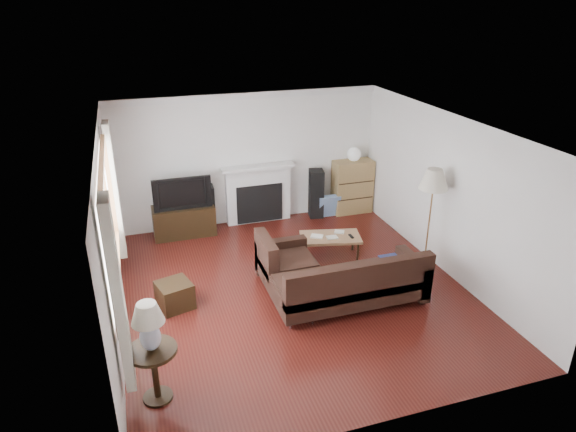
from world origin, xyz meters
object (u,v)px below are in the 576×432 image
object	(u,v)px
side_table	(155,374)
coffee_table	(330,246)
bookshelf	(352,187)
floor_lamp	(429,221)
tv_stand	(184,221)
sectional_sofa	(350,280)

from	to	relation	value
side_table	coffee_table	bearing A→B (deg)	39.23
bookshelf	coffee_table	bearing A→B (deg)	-124.34
floor_lamp	side_table	bearing A→B (deg)	-159.50
coffee_table	side_table	size ratio (longest dim) A/B	1.49
floor_lamp	tv_stand	bearing A→B (deg)	144.51
bookshelf	coffee_table	world-z (taller)	bookshelf
sectional_sofa	side_table	distance (m)	3.00
bookshelf	side_table	world-z (taller)	bookshelf
tv_stand	side_table	xyz separation A→B (m)	(-0.83, -4.14, 0.06)
coffee_table	sectional_sofa	bearing A→B (deg)	-87.80
bookshelf	floor_lamp	size ratio (longest dim) A/B	0.63
coffee_table	floor_lamp	distance (m)	1.69
tv_stand	coffee_table	xyz separation A→B (m)	(2.24, -1.63, -0.08)
coffee_table	floor_lamp	bearing A→B (deg)	-21.23
tv_stand	floor_lamp	world-z (taller)	floor_lamp
tv_stand	bookshelf	xyz separation A→B (m)	(3.39, 0.06, 0.26)
bookshelf	sectional_sofa	world-z (taller)	bookshelf
bookshelf	floor_lamp	xyz separation A→B (m)	(0.13, -2.57, 0.32)
bookshelf	coffee_table	size ratio (longest dim) A/B	1.08
sectional_sofa	side_table	world-z (taller)	sectional_sofa
side_table	floor_lamp	bearing A→B (deg)	20.50
bookshelf	floor_lamp	distance (m)	2.59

